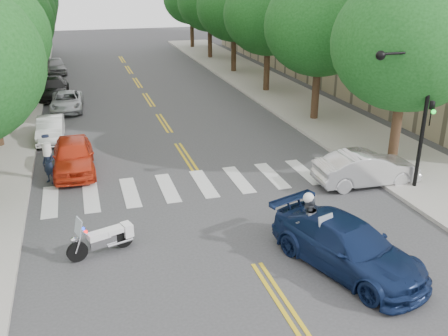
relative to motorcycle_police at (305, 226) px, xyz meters
name	(u,v)px	position (x,y,z in m)	size (l,w,h in m)	color
ground	(257,264)	(-1.69, -0.24, -0.93)	(140.00, 140.00, 0.00)	#38383A
sidewalk_left	(3,109)	(-11.19, 21.76, -0.85)	(5.00, 60.00, 0.15)	#9E9991
sidewalk_right	(275,90)	(7.81, 21.76, -0.85)	(5.00, 60.00, 0.15)	#9E9991
tree_l_2	(0,21)	(-10.49, 21.76, 4.63)	(6.40, 6.40, 8.45)	#382316
tree_l_3	(12,12)	(-10.49, 29.76, 4.63)	(6.40, 6.40, 8.45)	#382316
tree_l_4	(21,5)	(-10.49, 37.76, 4.63)	(6.40, 6.40, 8.45)	#382316
tree_l_5	(27,1)	(-10.49, 45.76, 4.63)	(6.40, 6.40, 8.45)	#382316
tree_r_0	(407,43)	(7.11, 5.76, 4.63)	(6.40, 6.40, 8.45)	#382316
tree_r_1	(320,25)	(7.11, 13.76, 4.63)	(6.40, 6.40, 8.45)	#382316
tree_r_2	(268,14)	(7.11, 21.76, 4.63)	(6.40, 6.40, 8.45)	#382316
tree_r_3	(234,7)	(7.11, 29.76, 4.63)	(6.40, 6.40, 8.45)	#382316
tree_r_4	(210,2)	(7.11, 37.76, 4.63)	(6.40, 6.40, 8.45)	#382316
traffic_signal_pole	(417,102)	(6.03, 3.25, 2.79)	(2.82, 0.42, 6.00)	black
motorcycle_police	(305,226)	(0.00, 0.00, 0.00)	(1.13, 2.50, 2.09)	black
motorcycle_parked	(106,238)	(-6.02, 1.80, -0.44)	(2.13, 1.00, 1.42)	black
officer_standing	(49,164)	(-7.89, 8.26, -0.08)	(0.62, 0.41, 1.69)	black
convertible	(366,168)	(4.81, 4.26, -0.21)	(1.52, 4.37, 1.44)	silver
sedan_blue	(347,246)	(0.81, -1.20, -0.17)	(2.11, 5.20, 1.51)	#112047
parked_car_a	(73,156)	(-6.89, 9.26, -0.18)	(1.77, 4.41, 1.50)	red
parked_car_b	(50,129)	(-7.99, 14.26, -0.31)	(1.30, 3.74, 1.23)	white
parked_car_c	(67,101)	(-7.14, 20.39, -0.34)	(1.97, 4.26, 1.19)	#B8BCC0
parked_car_d	(54,88)	(-7.99, 24.26, -0.24)	(1.93, 4.74, 1.38)	black
parked_car_e	(56,66)	(-7.99, 33.76, -0.25)	(1.60, 3.97, 1.35)	gray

